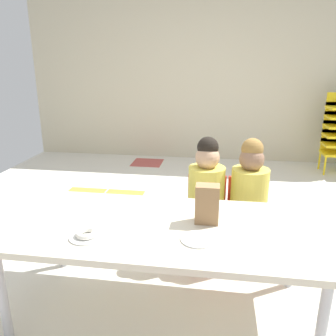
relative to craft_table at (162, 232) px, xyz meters
name	(u,v)px	position (x,y,z in m)	size (l,w,h in m)	color
ground_plane	(200,246)	(0.18, 0.78, -0.52)	(5.46, 5.36, 0.02)	silver
back_wall	(213,67)	(0.17, 3.45, 0.83)	(5.46, 0.10, 2.68)	beige
craft_table	(162,232)	(0.00, 0.00, 0.00)	(1.72, 0.80, 0.56)	beige
seated_child_near_camera	(206,187)	(0.22, 0.63, 0.04)	(0.34, 0.34, 0.92)	red
seated_child_middle_seat	(249,190)	(0.52, 0.63, 0.04)	(0.35, 0.35, 0.92)	red
paper_bag_brown	(207,204)	(0.24, 0.07, 0.15)	(0.13, 0.09, 0.22)	#9E754C
paper_plate_near_edge	(87,237)	(-0.36, -0.20, 0.05)	(0.18, 0.18, 0.01)	white
paper_plate_center_table	(198,239)	(0.21, -0.14, 0.05)	(0.18, 0.18, 0.01)	white
donut_powdered_on_plate	(87,233)	(-0.36, -0.20, 0.07)	(0.11, 0.11, 0.03)	white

